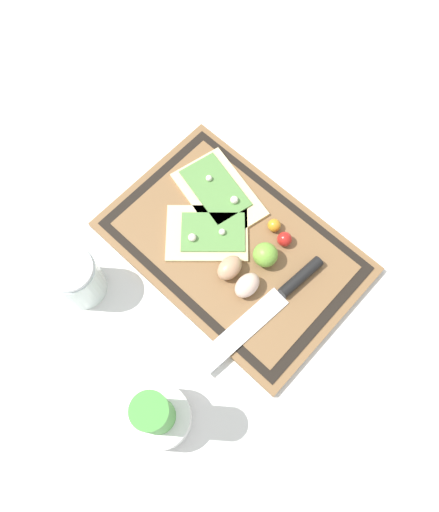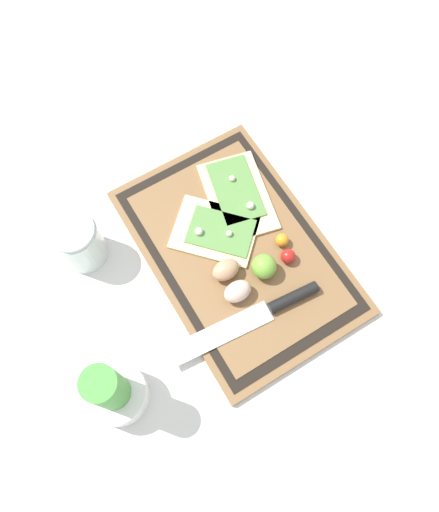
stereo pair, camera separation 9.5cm
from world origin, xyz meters
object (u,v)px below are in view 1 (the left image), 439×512
(egg_brown, at_px, (230,268))
(egg_pink, at_px, (247,285))
(cherry_tomato_yellow, at_px, (274,225))
(cherry_tomato_red, at_px, (284,239))
(pizza_slice_near, at_px, (218,193))
(pizza_slice_far, at_px, (208,233))
(knife, at_px, (281,294))
(sauce_jar, at_px, (78,280))
(lime, at_px, (265,255))
(herb_pot, at_px, (158,416))

(egg_brown, height_order, egg_pink, same)
(egg_brown, relative_size, cherry_tomato_yellow, 2.08)
(cherry_tomato_yellow, bearing_deg, cherry_tomato_red, 164.84)
(cherry_tomato_yellow, bearing_deg, egg_pink, 109.11)
(pizza_slice_near, bearing_deg, cherry_tomato_yellow, -171.74)
(egg_brown, distance_m, egg_pink, 0.05)
(pizza_slice_far, distance_m, cherry_tomato_yellow, 0.13)
(pizza_slice_near, bearing_deg, knife, 161.78)
(pizza_slice_far, relative_size, sauce_jar, 1.77)
(egg_brown, xyz_separation_m, lime, (-0.03, -0.06, 0.00))
(knife, relative_size, sauce_jar, 2.71)
(cherry_tomato_red, distance_m, cherry_tomato_yellow, 0.04)
(egg_brown, height_order, lime, lime)
(herb_pot, xyz_separation_m, sauce_jar, (0.28, -0.07, -0.02))
(sauce_jar, bearing_deg, egg_brown, -131.30)
(pizza_slice_near, relative_size, egg_brown, 3.86)
(cherry_tomato_red, bearing_deg, lime, 86.06)
(egg_brown, distance_m, lime, 0.07)
(pizza_slice_near, height_order, herb_pot, herb_pot)
(cherry_tomato_red, relative_size, cherry_tomato_yellow, 1.11)
(pizza_slice_far, relative_size, egg_brown, 3.66)
(egg_pink, relative_size, cherry_tomato_red, 1.87)
(cherry_tomato_yellow, bearing_deg, pizza_slice_near, 8.26)
(lime, distance_m, cherry_tomato_yellow, 0.07)
(egg_pink, bearing_deg, lime, -77.92)
(knife, distance_m, lime, 0.08)
(knife, bearing_deg, cherry_tomato_yellow, -43.34)
(egg_brown, height_order, herb_pot, herb_pot)
(herb_pot, distance_m, sauce_jar, 0.29)
(pizza_slice_far, height_order, egg_brown, egg_brown)
(egg_pink, distance_m, cherry_tomato_red, 0.12)
(knife, bearing_deg, egg_pink, 30.57)
(lime, height_order, herb_pot, herb_pot)
(pizza_slice_far, bearing_deg, pizza_slice_near, -59.49)
(egg_brown, xyz_separation_m, cherry_tomato_red, (-0.04, -0.12, -0.00))
(knife, bearing_deg, pizza_slice_far, 0.46)
(pizza_slice_near, distance_m, egg_brown, 0.17)
(lime, distance_m, herb_pot, 0.35)
(knife, relative_size, herb_pot, 1.64)
(pizza_slice_near, distance_m, cherry_tomato_yellow, 0.13)
(lime, xyz_separation_m, sauce_jar, (0.22, 0.28, 0.01))
(egg_brown, distance_m, cherry_tomato_yellow, 0.13)
(lime, bearing_deg, cherry_tomato_yellow, -63.93)
(herb_pot, height_order, sauce_jar, herb_pot)
(pizza_slice_far, bearing_deg, lime, -163.17)
(knife, relative_size, egg_brown, 5.60)
(egg_pink, distance_m, lime, 0.07)
(knife, distance_m, cherry_tomato_yellow, 0.14)
(cherry_tomato_yellow, bearing_deg, sauce_jar, 60.94)
(pizza_slice_far, bearing_deg, sauce_jar, 66.99)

